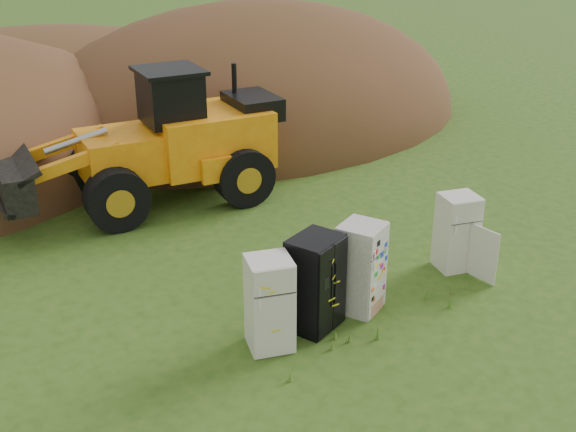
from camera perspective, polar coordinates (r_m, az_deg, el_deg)
name	(u,v)px	position (r m, az deg, el deg)	size (l,w,h in m)	color
ground	(374,300)	(14.44, 6.80, -6.63)	(120.00, 120.00, 0.00)	#2C4F15
fridge_leftmost	(270,303)	(12.56, -1.47, -6.91)	(0.76, 0.73, 1.72)	white
fridge_black_side	(315,283)	(13.11, 2.12, -5.30)	(0.94, 0.74, 1.80)	black
fridge_sticker	(360,268)	(13.72, 5.71, -4.08)	(0.79, 0.73, 1.78)	silver
fridge_open_door	(457,232)	(15.63, 13.18, -1.23)	(0.75, 0.69, 1.66)	white
wheel_loader	(140,141)	(18.44, -11.63, 5.81)	(7.16, 2.90, 3.47)	#FF9F10
dirt_mound_right	(253,118)	(26.33, -2.79, 7.72)	(16.57, 12.15, 8.20)	#4D3418
dirt_mound_back	(23,110)	(29.14, -20.18, 7.88)	(18.58, 12.39, 5.89)	#4D3418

